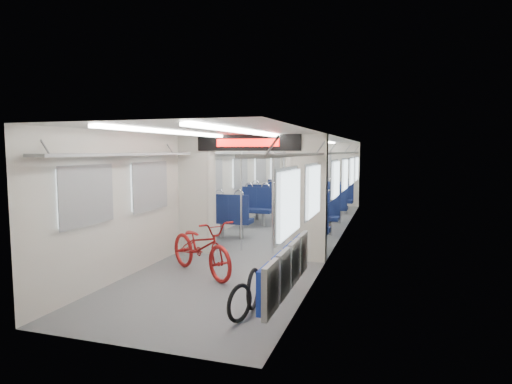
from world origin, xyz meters
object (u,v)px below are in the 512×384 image
(bike_hoop_a, at_px, (240,305))
(stanchion_near_left, at_px, (241,194))
(seat_bay_far_left, at_px, (273,197))
(stanchion_far_right, at_px, (303,183))
(seat_bay_near_right, at_px, (314,217))
(stanchion_near_right, at_px, (273,195))
(seat_bay_far_right, at_px, (335,199))
(seat_bay_near_left, at_px, (244,209))
(bike_hoop_b, at_px, (253,291))
(flip_bench, at_px, (287,268))
(stanchion_far_left, at_px, (284,181))
(bike_hoop_c, at_px, (281,273))
(bicycle, at_px, (201,247))

(bike_hoop_a, xyz_separation_m, stanchion_near_left, (-1.19, 3.42, 0.94))
(seat_bay_far_left, bearing_deg, stanchion_far_right, -51.98)
(seat_bay_near_right, height_order, stanchion_near_right, stanchion_near_right)
(seat_bay_far_right, xyz_separation_m, stanchion_far_right, (-0.62, -1.79, 0.60))
(seat_bay_near_left, xyz_separation_m, seat_bay_far_right, (1.87, 2.92, -0.01))
(bike_hoop_b, xyz_separation_m, stanchion_near_left, (-1.22, 2.97, 0.91))
(seat_bay_near_right, height_order, seat_bay_far_right, seat_bay_far_right)
(flip_bench, xyz_separation_m, stanchion_near_left, (-1.66, 3.00, 0.57))
(bike_hoop_b, height_order, stanchion_near_right, stanchion_near_right)
(stanchion_far_right, bearing_deg, stanchion_near_left, -101.21)
(stanchion_near_left, xyz_separation_m, stanchion_far_right, (0.62, 3.13, 0.00))
(seat_bay_near_right, bearing_deg, seat_bay_near_left, 161.35)
(flip_bench, height_order, seat_bay_near_right, seat_bay_near_right)
(stanchion_near_right, bearing_deg, seat_bay_far_right, 83.37)
(flip_bench, bearing_deg, seat_bay_far_left, 106.47)
(stanchion_near_left, xyz_separation_m, stanchion_far_left, (-0.03, 3.61, 0.00))
(bike_hoop_c, relative_size, seat_bay_far_right, 0.21)
(bicycle, bearing_deg, bike_hoop_b, -98.94)
(bicycle, bearing_deg, stanchion_near_left, 32.21)
(bike_hoop_a, height_order, seat_bay_near_right, seat_bay_near_right)
(flip_bench, distance_m, seat_bay_far_left, 8.07)
(seat_bay_near_left, distance_m, stanchion_far_left, 1.82)
(bike_hoop_c, xyz_separation_m, stanchion_near_right, (-0.66, 1.94, 0.95))
(seat_bay_far_right, distance_m, stanchion_far_left, 1.92)
(bike_hoop_b, distance_m, seat_bay_near_left, 5.32)
(stanchion_near_right, bearing_deg, stanchion_far_right, 90.73)
(flip_bench, xyz_separation_m, bike_hoop_b, (-0.44, 0.03, -0.34))
(flip_bench, bearing_deg, stanchion_far_left, 104.26)
(seat_bay_far_left, bearing_deg, flip_bench, -73.53)
(seat_bay_near_left, height_order, stanchion_far_right, stanchion_far_right)
(bicycle, bearing_deg, bike_hoop_a, -108.47)
(bike_hoop_b, distance_m, stanchion_far_left, 6.76)
(flip_bench, height_order, stanchion_far_left, stanchion_far_left)
(flip_bench, xyz_separation_m, bike_hoop_a, (-0.46, -0.41, -0.37))
(seat_bay_near_left, distance_m, seat_bay_far_right, 3.47)
(seat_bay_far_right, bearing_deg, flip_bench, -86.97)
(seat_bay_near_right, relative_size, stanchion_far_right, 0.87)
(bicycle, distance_m, bike_hoop_c, 1.43)
(bike_hoop_c, height_order, seat_bay_far_right, seat_bay_far_right)
(bicycle, height_order, stanchion_near_right, stanchion_near_right)
(bike_hoop_c, xyz_separation_m, seat_bay_far_left, (-1.96, 6.71, 0.37))
(stanchion_near_left, bearing_deg, seat_bay_near_right, 47.99)
(stanchion_near_left, bearing_deg, stanchion_far_right, 78.79)
(bike_hoop_a, xyz_separation_m, bike_hoop_b, (0.02, 0.45, 0.03))
(seat_bay_far_left, height_order, stanchion_near_left, stanchion_near_left)
(bike_hoop_a, relative_size, bike_hoop_b, 0.87)
(seat_bay_far_left, height_order, stanchion_near_right, stanchion_near_right)
(seat_bay_near_right, xyz_separation_m, seat_bay_far_left, (-1.87, 3.37, 0.03))
(flip_bench, distance_m, seat_bay_near_right, 4.40)
(seat_bay_near_right, distance_m, stanchion_far_right, 1.96)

